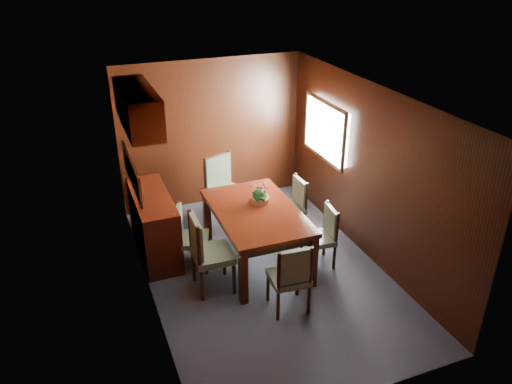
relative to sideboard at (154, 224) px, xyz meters
name	(u,v)px	position (x,y,z in m)	size (l,w,h in m)	color
ground	(264,271)	(1.25, -1.00, -0.45)	(4.50, 4.50, 0.00)	#3A404F
room_shell	(247,151)	(1.15, -0.67, 1.18)	(3.06, 4.52, 2.41)	black
sideboard	(154,224)	(0.00, 0.00, 0.00)	(0.48, 1.40, 0.90)	black
dining_table	(256,217)	(1.24, -0.73, 0.24)	(1.08, 1.72, 0.80)	black
chair_left_near	(206,249)	(0.44, -1.08, 0.13)	(0.49, 0.51, 1.05)	black
chair_left_far	(187,234)	(0.34, -0.52, 0.05)	(0.53, 0.54, 0.90)	black
chair_right_near	(323,233)	(2.06, -1.11, 0.03)	(0.43, 0.45, 0.86)	black
chair_right_far	(293,203)	(2.04, -0.21, 0.04)	(0.41, 0.42, 0.88)	black
chair_head	(291,275)	(1.23, -1.86, 0.07)	(0.47, 0.46, 0.93)	black
chair_foot	(223,185)	(1.18, 0.53, 0.15)	(0.66, 0.65, 1.09)	black
flower_centerpiece	(260,193)	(1.37, -0.54, 0.49)	(0.28, 0.28, 0.28)	#AC6134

